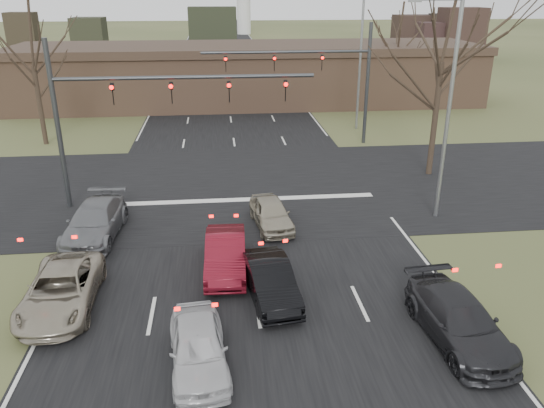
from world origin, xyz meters
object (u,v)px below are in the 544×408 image
(car_black_hatch, at_px, (270,280))
(car_charcoal_sedan, at_px, (459,320))
(streetlight_right_far, at_px, (358,54))
(streetlight_right_near, at_px, (446,98))
(car_grey_ahead, at_px, (95,222))
(building, at_px, (249,74))
(mast_arm_far, at_px, (326,70))
(mast_arm_near, at_px, (127,103))
(car_white_sedan, at_px, (198,347))
(car_silver_suv, at_px, (61,290))
(car_silver_ahead, at_px, (271,213))
(car_red_ahead, at_px, (226,254))

(car_black_hatch, distance_m, car_charcoal_sedan, 6.20)
(streetlight_right_far, bearing_deg, streetlight_right_near, -91.68)
(car_black_hatch, relative_size, car_grey_ahead, 0.81)
(building, bearing_deg, mast_arm_far, -74.42)
(building, height_order, streetlight_right_near, streetlight_right_near)
(mast_arm_near, xyz_separation_m, car_white_sedan, (3.35, -12.70, -4.41))
(streetlight_right_near, height_order, car_black_hatch, streetlight_right_near)
(car_black_hatch, bearing_deg, streetlight_right_far, 62.09)
(mast_arm_near, xyz_separation_m, car_silver_suv, (-1.27, -9.17, -4.40))
(car_black_hatch, height_order, car_silver_ahead, car_black_hatch)
(building, bearing_deg, car_silver_suv, -103.97)
(mast_arm_near, distance_m, streetlight_right_near, 14.38)
(building, relative_size, car_silver_suv, 8.81)
(streetlight_right_near, relative_size, car_silver_ahead, 2.65)
(streetlight_right_near, xyz_separation_m, car_silver_ahead, (-7.68, -0.35, -4.94))
(mast_arm_near, distance_m, car_silver_suv, 10.25)
(car_white_sedan, bearing_deg, car_silver_ahead, 66.74)
(streetlight_right_near, height_order, car_grey_ahead, streetlight_right_near)
(car_white_sedan, relative_size, car_grey_ahead, 0.78)
(building, distance_m, car_silver_ahead, 28.44)
(car_white_sedan, bearing_deg, car_grey_ahead, 111.74)
(building, distance_m, car_black_hatch, 34.36)
(car_silver_suv, xyz_separation_m, car_charcoal_sedan, (12.43, -3.08, 0.02))
(car_charcoal_sedan, relative_size, car_red_ahead, 1.11)
(car_silver_ahead, bearing_deg, mast_arm_far, 62.12)
(car_grey_ahead, height_order, car_silver_ahead, car_grey_ahead)
(streetlight_right_near, xyz_separation_m, car_grey_ahead, (-15.32, -0.67, -4.86))
(car_silver_suv, relative_size, car_silver_ahead, 1.28)
(car_red_ahead, bearing_deg, streetlight_right_far, 65.94)
(mast_arm_near, bearing_deg, building, 73.87)
(car_grey_ahead, distance_m, car_red_ahead, 6.55)
(car_charcoal_sedan, height_order, car_silver_ahead, car_charcoal_sedan)
(building, bearing_deg, car_grey_ahead, -106.52)
(car_silver_suv, height_order, car_red_ahead, car_red_ahead)
(car_black_hatch, height_order, car_charcoal_sedan, car_charcoal_sedan)
(car_charcoal_sedan, xyz_separation_m, car_grey_ahead, (-12.43, 8.58, 0.04))
(car_charcoal_sedan, height_order, car_red_ahead, car_red_ahead)
(building, xyz_separation_m, car_charcoal_sedan, (3.93, -37.25, -1.98))
(building, bearing_deg, car_white_sedan, -95.87)
(streetlight_right_near, bearing_deg, car_white_sedan, -137.81)
(car_silver_suv, bearing_deg, car_silver_ahead, 36.22)
(building, relative_size, streetlight_right_near, 4.24)
(mast_arm_near, bearing_deg, car_charcoal_sedan, -47.64)
(streetlight_right_near, height_order, car_silver_suv, streetlight_right_near)
(streetlight_right_far, relative_size, car_black_hatch, 2.47)
(car_white_sedan, relative_size, car_black_hatch, 0.97)
(car_silver_suv, xyz_separation_m, car_grey_ahead, (0.00, 5.50, 0.06))
(car_white_sedan, height_order, car_black_hatch, same)
(car_silver_ahead, bearing_deg, car_white_sedan, -115.09)
(streetlight_right_near, distance_m, streetlight_right_far, 17.01)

